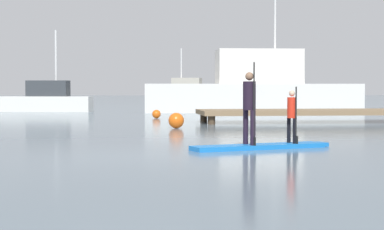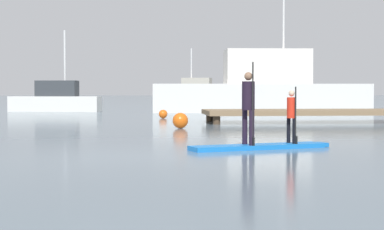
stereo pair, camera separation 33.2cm
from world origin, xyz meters
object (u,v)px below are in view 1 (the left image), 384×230
object	(u,v)px
fishing_boat_green_midground	(47,100)
fishing_boat_white_large	(253,90)
paddler_child_solo	(292,113)
mooring_buoy_near	(156,114)
mooring_buoy_mid	(176,121)
paddler_adult	(249,103)
motor_boat_small_navy	(188,95)
paddleboard_near	(261,146)

from	to	relation	value
fishing_boat_green_midground	fishing_boat_white_large	bearing A→B (deg)	-8.70
paddler_child_solo	mooring_buoy_near	xyz separation A→B (m)	(-2.22, 14.90, -0.58)
paddler_child_solo	mooring_buoy_mid	bearing A→B (deg)	104.99
mooring_buoy_near	mooring_buoy_mid	distance (m)	7.50
paddler_adult	mooring_buoy_near	bearing A→B (deg)	94.40
paddler_adult	motor_boat_small_navy	bearing A→B (deg)	85.84
paddler_adult	paddler_child_solo	xyz separation A→B (m)	(1.05, 0.32, -0.24)
paddler_adult	motor_boat_small_navy	world-z (taller)	motor_boat_small_navy
fishing_boat_white_large	mooring_buoy_mid	world-z (taller)	fishing_boat_white_large
paddler_child_solo	fishing_boat_green_midground	world-z (taller)	fishing_boat_green_midground
paddler_adult	fishing_boat_green_midground	distance (m)	25.56
fishing_boat_green_midground	motor_boat_small_navy	xyz separation A→B (m)	(9.95, 15.52, 0.09)
fishing_boat_white_large	mooring_buoy_mid	bearing A→B (deg)	-110.97
paddleboard_near	mooring_buoy_near	bearing A→B (deg)	95.54
paddleboard_near	mooring_buoy_mid	distance (m)	7.73
fishing_boat_green_midground	mooring_buoy_mid	bearing A→B (deg)	-70.13
fishing_boat_green_midground	mooring_buoy_near	size ratio (longest dim) A/B	13.98
paddler_child_solo	motor_boat_small_navy	xyz separation A→B (m)	(1.87, 39.78, 0.02)
paddler_adult	fishing_boat_white_large	distance (m)	23.27
paddleboard_near	fishing_boat_white_large	bearing A→B (deg)	78.69
paddleboard_near	mooring_buoy_near	xyz separation A→B (m)	(-1.46, 15.12, 0.15)
paddler_adult	paddleboard_near	bearing A→B (deg)	18.36
paddler_child_solo	mooring_buoy_near	distance (m)	15.07
motor_boat_small_navy	paddleboard_near	bearing A→B (deg)	-93.76
paddler_adult	fishing_boat_white_large	size ratio (longest dim) A/B	0.15
paddler_child_solo	motor_boat_small_navy	distance (m)	39.82
paddler_child_solo	fishing_boat_white_large	bearing A→B (deg)	80.44
fishing_boat_white_large	paddler_child_solo	bearing A→B (deg)	-99.56
motor_boat_small_navy	mooring_buoy_near	size ratio (longest dim) A/B	16.85
fishing_boat_white_large	mooring_buoy_mid	distance (m)	16.14
paddleboard_near	paddler_adult	xyz separation A→B (m)	(-0.29, -0.10, 0.97)
paddler_child_solo	fishing_boat_green_midground	xyz separation A→B (m)	(-8.07, 24.26, -0.07)
fishing_boat_white_large	fishing_boat_green_midground	xyz separation A→B (m)	(-11.85, 1.81, -0.58)
motor_boat_small_navy	paddler_child_solo	bearing A→B (deg)	-92.69
fishing_boat_green_midground	mooring_buoy_near	bearing A→B (deg)	-57.98
paddleboard_near	fishing_boat_white_large	size ratio (longest dim) A/B	0.27
paddler_adult	mooring_buoy_near	size ratio (longest dim) A/B	4.62
paddleboard_near	paddler_adult	size ratio (longest dim) A/B	1.82
motor_boat_small_navy	mooring_buoy_mid	bearing A→B (deg)	-96.79
fishing_boat_white_large	fishing_boat_green_midground	world-z (taller)	fishing_boat_white_large
paddleboard_near	mooring_buoy_mid	bearing A→B (deg)	99.16
paddler_child_solo	mooring_buoy_mid	world-z (taller)	paddler_child_solo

